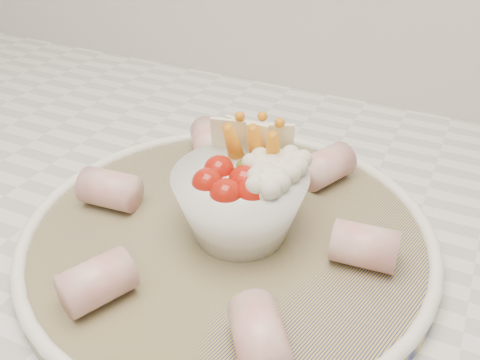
% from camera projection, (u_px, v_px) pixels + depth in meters
% --- Properties ---
extents(serving_platter, '(0.45, 0.45, 0.02)m').
position_uv_depth(serving_platter, '(228.00, 235.00, 0.49)').
color(serving_platter, navy).
rests_on(serving_platter, kitchen_counter).
extents(veggie_bowl, '(0.12, 0.12, 0.10)m').
position_uv_depth(veggie_bowl, '(244.00, 196.00, 0.46)').
color(veggie_bowl, white).
rests_on(veggie_bowl, serving_platter).
extents(cured_meat_rolls, '(0.30, 0.30, 0.04)m').
position_uv_depth(cured_meat_rolls, '(228.00, 216.00, 0.47)').
color(cured_meat_rolls, '#C35959').
rests_on(cured_meat_rolls, serving_platter).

